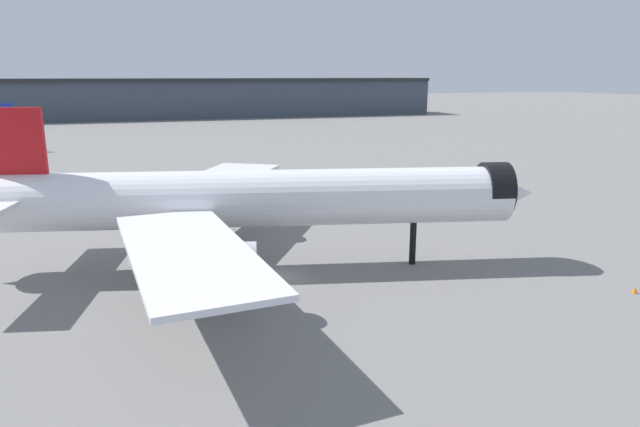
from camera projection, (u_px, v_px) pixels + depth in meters
name	position (u px, v px, depth m)	size (l,w,h in m)	color
ground	(277.00, 278.00, 51.31)	(900.00, 900.00, 0.00)	slate
airliner_near_gate	(245.00, 200.00, 52.10)	(54.24, 48.50, 15.15)	white
terminal_building	(185.00, 98.00, 238.73)	(214.01, 33.84, 30.33)	#3D4756
baggage_tug_wing	(44.00, 216.00, 69.51)	(3.34, 2.15, 1.85)	black
baggage_cart_trailing	(188.00, 194.00, 82.74)	(2.73, 2.43, 1.82)	black
traffic_cone_near_nose	(635.00, 290.00, 47.62)	(0.45, 0.45, 0.57)	#F2600C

